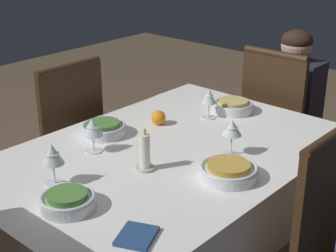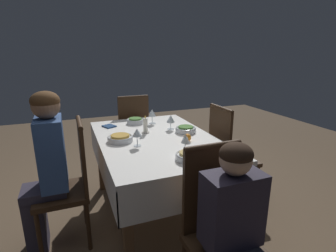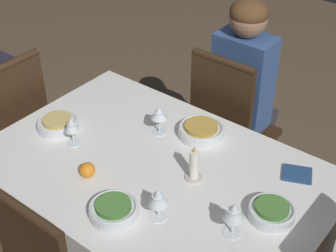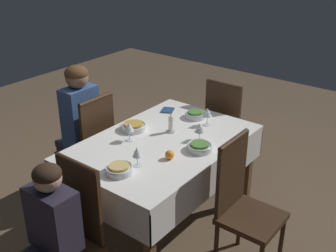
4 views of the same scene
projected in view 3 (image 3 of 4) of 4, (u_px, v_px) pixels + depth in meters
dining_table at (155, 184)px, 2.19m from camera, size 1.44×0.96×0.75m
chair_south at (229, 127)px, 2.77m from camera, size 0.39×0.39×0.98m
chair_east at (11, 132)px, 2.73m from camera, size 0.39×0.39×0.98m
person_adult_denim at (246, 90)px, 2.78m from camera, size 0.30×0.34×1.21m
bowl_south at (201, 130)px, 2.31m from camera, size 0.21×0.21×0.06m
wine_glass_south at (159, 113)px, 2.28m from camera, size 0.08×0.08×0.14m
bowl_east at (58, 123)px, 2.36m from camera, size 0.19×0.19×0.06m
wine_glass_east at (71, 125)px, 2.22m from camera, size 0.06×0.06×0.14m
bowl_west at (272, 211)px, 1.90m from camera, size 0.18×0.18×0.06m
wine_glass_west at (234, 212)px, 1.78m from camera, size 0.08×0.08×0.15m
bowl_north at (114, 209)px, 1.91m from camera, size 0.19×0.19×0.06m
wine_glass_north at (158, 197)px, 1.86m from camera, size 0.08×0.08×0.14m
candle_centerpiece at (194, 167)px, 2.05m from camera, size 0.07×0.07×0.16m
orange_fruit at (87, 170)px, 2.08m from camera, size 0.06×0.06×0.06m
napkin_red_folded at (297, 174)px, 2.10m from camera, size 0.15×0.14×0.01m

